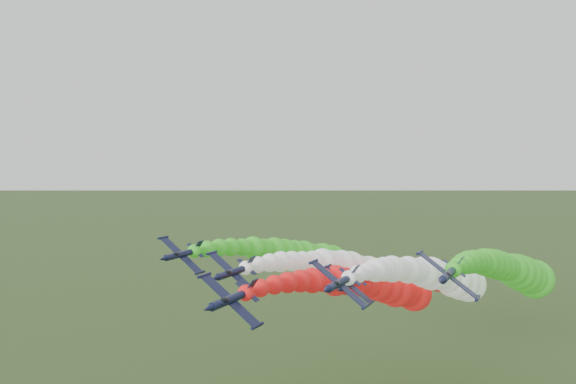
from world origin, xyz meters
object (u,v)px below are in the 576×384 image
at_px(jet_lead, 380,288).
at_px(jet_inner_right, 443,278).
at_px(jet_trail, 433,278).
at_px(jet_outer_left, 314,258).
at_px(jet_inner_left, 361,270).
at_px(jet_outer_right, 516,272).

xyz_separation_m(jet_lead, jet_inner_right, (9.17, 13.10, 0.26)).
bearing_deg(jet_trail, jet_inner_right, -70.61).
relative_size(jet_lead, jet_outer_left, 1.00).
bearing_deg(jet_outer_left, jet_inner_left, -21.69).
bearing_deg(jet_trail, jet_inner_left, -129.44).
distance_m(jet_inner_right, jet_outer_left, 30.76).
distance_m(jet_inner_left, jet_outer_left, 14.40).
distance_m(jet_outer_left, jet_trail, 27.58).
bearing_deg(jet_outer_right, jet_inner_right, -159.08).
height_order(jet_inner_right, jet_outer_right, jet_outer_right).
relative_size(jet_inner_left, jet_outer_left, 1.00).
distance_m(jet_lead, jet_outer_left, 27.55).
height_order(jet_inner_left, jet_outer_right, jet_outer_right).
xyz_separation_m(jet_lead, jet_inner_left, (-7.90, 12.16, 0.49)).
relative_size(jet_inner_right, jet_outer_left, 1.00).
bearing_deg(jet_outer_right, jet_lead, -141.11).
height_order(jet_inner_right, jet_trail, jet_inner_right).
relative_size(jet_inner_right, jet_outer_right, 1.00).
xyz_separation_m(jet_inner_right, jet_outer_left, (-30.43, 4.38, 1.07)).
distance_m(jet_lead, jet_inner_left, 14.51).
bearing_deg(jet_inner_right, jet_outer_right, 20.92).
bearing_deg(jet_outer_left, jet_trail, 20.40).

